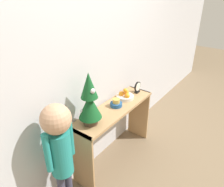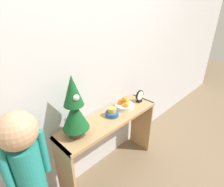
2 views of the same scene
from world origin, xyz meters
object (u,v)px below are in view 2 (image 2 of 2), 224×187
Objects in this scene: singing_bowl at (112,113)px; mini_tree at (74,108)px; fruit_bowl at (124,105)px; desk_clock at (140,96)px; child_figure at (26,161)px.

mini_tree is at bearing 178.67° from singing_bowl.
singing_bowl is at bearing -174.38° from fruit_bowl.
desk_clock is 1.29m from child_figure.
mini_tree is 0.67m from fruit_bowl.
singing_bowl is at bearing 2.29° from child_figure.
fruit_bowl is at bearing 1.01° from mini_tree.
desk_clock reaches higher than singing_bowl.
desk_clock is (0.85, -0.03, -0.19)m from mini_tree.
child_figure is at bearing -177.04° from fruit_bowl.
mini_tree is at bearing 5.75° from child_figure.
singing_bowl is (-0.21, -0.02, -0.00)m from fruit_bowl.
desk_clock is at bearing -10.53° from fruit_bowl.
desk_clock reaches higher than fruit_bowl.
fruit_bowl is 0.23m from desk_clock.
desk_clock is 0.13× the size of child_figure.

